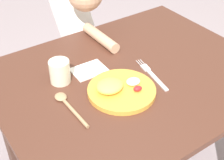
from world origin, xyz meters
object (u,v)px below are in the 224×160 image
at_px(plate, 120,89).
at_px(spoon, 67,104).
at_px(fork, 152,75).
at_px(drinking_cup, 60,72).
at_px(person, 77,51).

height_order(plate, spoon, plate).
bearing_deg(fork, plate, 104.75).
distance_m(plate, fork, 0.17).
relative_size(spoon, drinking_cup, 2.32).
height_order(drinking_cup, person, person).
xyz_separation_m(plate, fork, (0.17, 0.01, -0.01)).
height_order(fork, person, person).
bearing_deg(plate, person, 76.21).
distance_m(drinking_cup, person, 0.54).
distance_m(fork, person, 0.60).
bearing_deg(plate, drinking_cup, 127.92).
bearing_deg(fork, person, 12.68).
relative_size(fork, person, 0.22).
xyz_separation_m(fork, person, (-0.03, 0.58, -0.17)).
xyz_separation_m(plate, spoon, (-0.19, 0.05, -0.01)).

